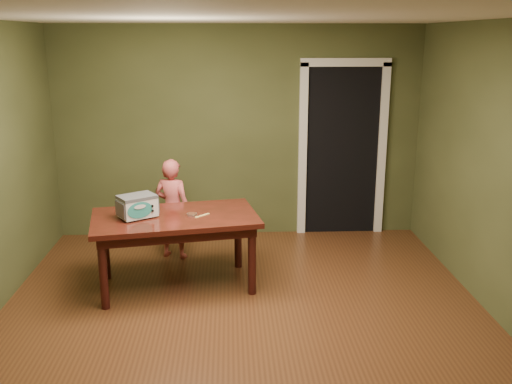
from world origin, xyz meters
TOP-DOWN VIEW (x-y plane):
  - floor at (0.00, 0.00)m, footprint 5.00×5.00m
  - room_shell at (0.00, 0.00)m, footprint 4.52×5.02m
  - doorway at (1.30, 2.78)m, footprint 1.10×0.66m
  - dining_table at (-0.66, 0.89)m, footprint 1.74×1.17m
  - toy_oven at (-1.01, 0.85)m, footprint 0.42×0.39m
  - baking_pan at (-0.49, 0.89)m, footprint 0.10×0.10m
  - spatula at (-0.38, 0.86)m, footprint 0.15×0.14m
  - child at (-0.76, 1.70)m, footprint 0.49×0.40m

SIDE VIEW (x-z plane):
  - floor at x=0.00m, z-range 0.00..0.00m
  - child at x=-0.76m, z-range 0.00..1.15m
  - dining_table at x=-0.66m, z-range 0.28..1.03m
  - spatula at x=-0.38m, z-range 0.75..0.76m
  - baking_pan at x=-0.49m, z-range 0.75..0.77m
  - toy_oven at x=-1.01m, z-range 0.76..0.98m
  - doorway at x=1.30m, z-range -0.07..2.18m
  - room_shell at x=0.00m, z-range 0.40..3.01m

